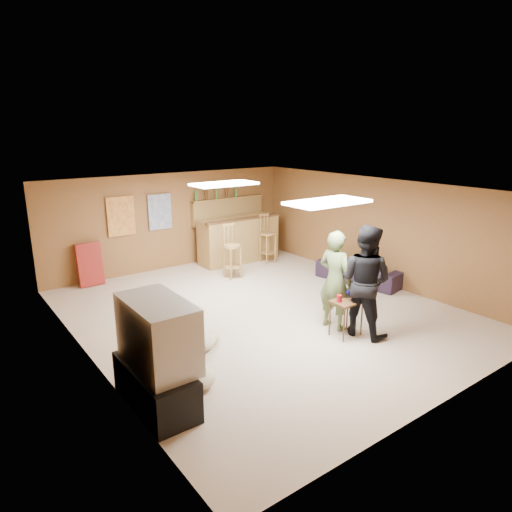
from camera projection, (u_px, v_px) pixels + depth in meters
ground at (263, 312)px, 8.14m from camera, size 7.00×7.00×0.00m
ceiling at (263, 189)px, 7.55m from camera, size 6.00×7.00×0.02m
wall_back at (172, 221)px, 10.56m from camera, size 6.00×0.02×2.20m
wall_front at (451, 319)px, 5.13m from camera, size 6.00×0.02×2.20m
wall_left at (86, 288)px, 6.13m from camera, size 0.02×7.00×2.20m
wall_right at (377, 231)px, 9.56m from camera, size 0.02×7.00×2.20m
tv_stand at (156, 386)px, 5.36m from camera, size 0.55×1.30×0.50m
dvd_box at (173, 387)px, 5.51m from camera, size 0.35×0.50×0.08m
tv_body at (158, 334)px, 5.22m from camera, size 0.60×1.10×0.80m
tv_screen at (182, 327)px, 5.40m from camera, size 0.02×0.95×0.65m
bar_counter at (239, 239)px, 11.14m from camera, size 2.00×0.60×1.10m
bar_lip at (244, 219)px, 10.79m from camera, size 2.10×0.12×0.05m
bar_shelf at (228, 199)px, 11.23m from camera, size 2.00×0.18×0.05m
bar_backing at (228, 210)px, 11.33m from camera, size 2.00×0.14×0.60m
poster_left at (121, 216)px, 9.77m from camera, size 0.60×0.03×0.85m
poster_right at (160, 212)px, 10.29m from camera, size 0.55×0.03×0.80m
folding_chair_stack at (90, 264)px, 9.44m from camera, size 0.50×0.26×0.91m
ceiling_panel_front at (328, 202)px, 6.39m from camera, size 1.20×0.60×0.04m
ceiling_panel_back at (224, 184)px, 8.49m from camera, size 1.20×0.60×0.04m
person_olive at (335, 280)px, 7.32m from camera, size 0.49×0.65×1.63m
person_black at (365, 281)px, 7.07m from camera, size 0.87×1.01×1.78m
sofa at (360, 270)px, 9.70m from camera, size 1.04×1.93×0.53m
tray_table at (346, 318)px, 7.17m from camera, size 0.45×0.37×0.58m
cup_red_near at (339, 298)px, 7.03m from camera, size 0.09×0.09×0.11m
cup_red_far at (355, 297)px, 7.07m from camera, size 0.11×0.11×0.12m
cup_blue at (348, 294)px, 7.24m from camera, size 0.10×0.10×0.11m
bar_stool_left at (232, 250)px, 9.86m from camera, size 0.54×0.54×1.27m
bar_stool_right at (268, 239)px, 11.02m from camera, size 0.44×0.44×1.18m
cushion_near_tv at (197, 341)px, 6.76m from camera, size 0.72×0.72×0.25m
cushion_mid at (206, 337)px, 6.97m from camera, size 0.45×0.45×0.20m
cushion_far at (194, 378)px, 5.77m from camera, size 0.59×0.59×0.25m
bottle_row at (217, 194)px, 10.98m from camera, size 1.20×0.08×0.26m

